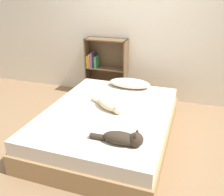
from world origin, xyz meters
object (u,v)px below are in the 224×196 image
pillow (130,83)px  bookshelf (106,67)px  cat_light (109,105)px  bed (108,124)px  cat_dark (124,138)px

pillow → bookshelf: bearing=138.1°
cat_light → pillow: bearing=119.0°
cat_light → bed: bearing=-82.0°
pillow → cat_light: 0.83m
pillow → bed: bearing=-93.5°
bed → bookshelf: bearing=111.3°
pillow → bookshelf: 0.79m
bed → cat_light: size_ratio=3.90×
bed → bookshelf: size_ratio=2.02×
bed → cat_dark: cat_dark is taller
bookshelf → pillow: bearing=-41.9°
pillow → cat_dark: size_ratio=1.16×
pillow → bookshelf: bookshelf is taller
pillow → cat_light: size_ratio=1.20×
pillow → cat_dark: (0.35, -1.50, -0.00)m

